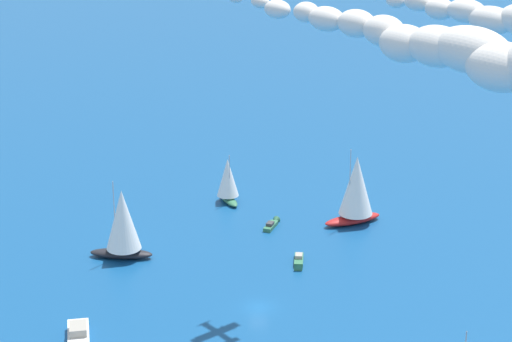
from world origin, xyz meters
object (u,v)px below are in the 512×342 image
object	(u,v)px
sailboat_inshore	(356,189)
motorboat_ahead	(272,224)
sailboat_offshore	(228,180)
motorboat_outer_ring_a	(299,262)
sailboat_mid_cluster	(122,224)

from	to	relation	value
sailboat_inshore	motorboat_ahead	size ratio (longest dim) A/B	2.64
sailboat_inshore	sailboat_offshore	world-z (taller)	sailboat_inshore
motorboat_outer_ring_a	sailboat_offshore	bearing A→B (deg)	109.62
sailboat_inshore	motorboat_ahead	bearing A→B (deg)	-178.70
sailboat_inshore	sailboat_offshore	distance (m)	24.15
sailboat_offshore	motorboat_ahead	xyz separation A→B (m)	(6.86, -11.81, -3.79)
sailboat_inshore	motorboat_outer_ring_a	distance (m)	20.02
sailboat_mid_cluster	motorboat_outer_ring_a	bearing A→B (deg)	-9.60
sailboat_offshore	motorboat_ahead	size ratio (longest dim) A/B	1.78
sailboat_mid_cluster	sailboat_offshore	bearing A→B (deg)	51.33
sailboat_offshore	sailboat_mid_cluster	world-z (taller)	sailboat_mid_cluster
motorboat_ahead	sailboat_mid_cluster	bearing A→B (deg)	-157.22
sailboat_mid_cluster	motorboat_outer_ring_a	xyz separation A→B (m)	(27.25, -4.61, -5.47)
sailboat_offshore	motorboat_ahead	world-z (taller)	sailboat_offshore
motorboat_outer_ring_a	sailboat_mid_cluster	bearing A→B (deg)	170.40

